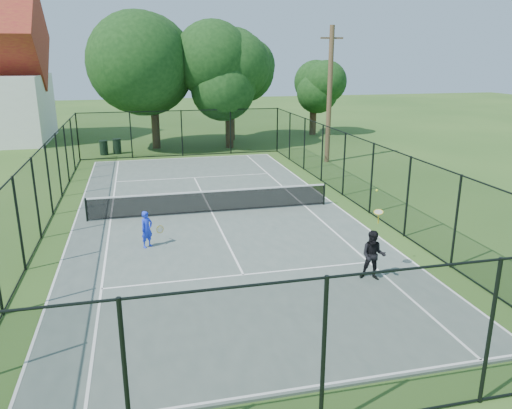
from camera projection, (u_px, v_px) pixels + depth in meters
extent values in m
plane|color=#2B4F1B|center=(212.00, 214.00, 20.99)|extent=(120.00, 120.00, 0.00)
cube|color=#4C5A53|center=(212.00, 213.00, 20.99)|extent=(11.00, 24.00, 0.06)
cylinder|color=black|center=(86.00, 210.00, 19.73)|extent=(0.08, 0.08, 0.95)
cylinder|color=black|center=(324.00, 194.00, 21.95)|extent=(0.08, 0.08, 0.95)
cube|color=black|center=(212.00, 202.00, 20.84)|extent=(10.00, 0.03, 0.88)
cube|color=white|center=(211.00, 191.00, 20.71)|extent=(10.00, 0.05, 0.06)
cylinder|color=#332114|center=(155.00, 121.00, 35.31)|extent=(0.56, 0.56, 3.93)
sphere|color=black|center=(152.00, 66.00, 34.23)|extent=(7.10, 7.10, 7.10)
cylinder|color=#332114|center=(229.00, 125.00, 35.60)|extent=(0.56, 0.56, 3.24)
sphere|color=black|center=(229.00, 81.00, 34.72)|extent=(5.81, 5.81, 5.81)
cylinder|color=#332114|center=(231.00, 116.00, 38.89)|extent=(0.56, 0.56, 3.77)
sphere|color=black|center=(230.00, 71.00, 37.93)|extent=(5.98, 5.98, 5.98)
cylinder|color=#332114|center=(313.00, 120.00, 41.69)|extent=(0.56, 0.56, 2.44)
sphere|color=black|center=(314.00, 92.00, 41.04)|extent=(4.25, 4.25, 4.25)
cylinder|color=black|center=(104.00, 148.00, 33.31)|extent=(0.54, 0.54, 0.92)
cylinder|color=black|center=(103.00, 141.00, 33.18)|extent=(0.58, 0.58, 0.05)
cylinder|color=black|center=(117.00, 147.00, 33.67)|extent=(0.54, 0.54, 0.97)
cylinder|color=black|center=(116.00, 139.00, 33.53)|extent=(0.58, 0.58, 0.05)
cylinder|color=#4C3823|center=(329.00, 96.00, 30.13)|extent=(0.30, 0.30, 8.10)
cube|color=#4C3823|center=(332.00, 38.00, 29.17)|extent=(1.40, 0.10, 0.10)
imported|color=#1B34E7|center=(147.00, 229.00, 17.03)|extent=(0.56, 0.53, 1.28)
torus|color=gold|center=(160.00, 229.00, 17.30)|extent=(0.27, 0.18, 0.29)
cylinder|color=silver|center=(160.00, 229.00, 17.30)|extent=(0.23, 0.15, 0.25)
imported|color=black|center=(373.00, 255.00, 14.53)|extent=(0.91, 0.84, 1.50)
torus|color=gold|center=(378.00, 212.00, 14.56)|extent=(0.30, 0.28, 0.14)
cylinder|color=silver|center=(378.00, 212.00, 14.56)|extent=(0.26, 0.24, 0.11)
sphere|color=#CCE526|center=(377.00, 190.00, 14.66)|extent=(0.07, 0.07, 0.07)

